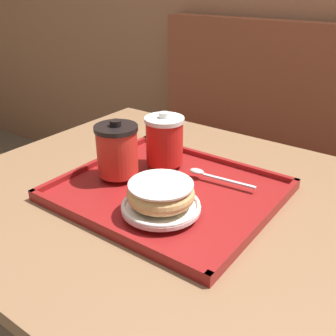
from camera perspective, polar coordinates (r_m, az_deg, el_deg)
booth_bench at (r=1.79m, az=13.33°, el=-2.77°), size 1.18×0.44×1.00m
cafe_table at (r=0.98m, az=-1.31°, el=-12.08°), size 0.91×0.83×0.73m
serving_tray at (r=0.85m, az=0.00°, el=-3.42°), size 0.44×0.39×0.02m
coffee_cup_front at (r=0.88m, az=-7.39°, el=2.66°), size 0.10×0.10×0.13m
coffee_cup_rear at (r=0.93m, az=-0.52°, el=4.09°), size 0.09×0.09×0.12m
plate_with_chocolate_donut at (r=0.76m, az=-1.02°, el=-5.51°), size 0.15×0.15×0.01m
donut_chocolate_glazed at (r=0.74m, az=-1.04°, el=-3.65°), size 0.13×0.13×0.04m
spoon at (r=0.89m, az=5.62°, el=-0.90°), size 0.16×0.03×0.01m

